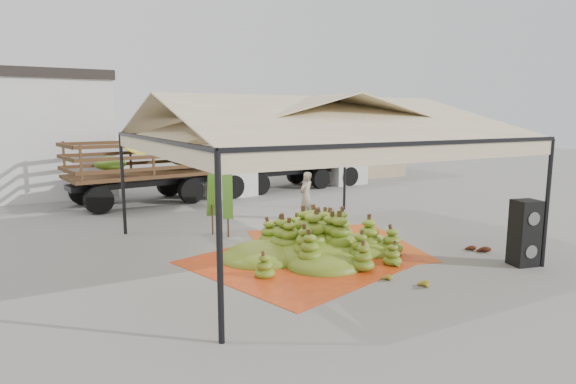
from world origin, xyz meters
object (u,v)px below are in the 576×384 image
vendor (306,196)px  truck_left (172,162)px  banana_heap (319,233)px  truck_right (303,156)px  speaker_stack (525,233)px

vendor → truck_left: bearing=-87.9°
banana_heap → truck_right: (5.70, 10.49, 0.98)m
banana_heap → vendor: size_ratio=3.05×
speaker_stack → vendor: size_ratio=0.96×
speaker_stack → vendor: 7.10m
banana_heap → vendor: vendor is taller
truck_right → speaker_stack: bearing=-102.7°
vendor → truck_left: 6.70m
vendor → truck_right: size_ratio=0.22×
speaker_stack → truck_right: bearing=95.0°
banana_heap → truck_left: bearing=96.6°
speaker_stack → vendor: vendor is taller
speaker_stack → truck_left: (-4.85, 12.81, 0.82)m
truck_left → truck_right: truck_left is taller
banana_heap → truck_right: bearing=61.5°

